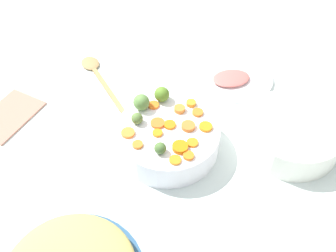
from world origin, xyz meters
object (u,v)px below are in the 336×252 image
at_px(serving_bowl_carrots, 168,138).
at_px(casserole_dish, 292,134).
at_px(wooden_spoon, 97,73).
at_px(ham_plate, 237,78).

distance_m(serving_bowl_carrots, casserole_dish, 0.33).
height_order(wooden_spoon, ham_plate, same).
height_order(casserole_dish, ham_plate, casserole_dish).
relative_size(wooden_spoon, casserole_dish, 1.03).
xyz_separation_m(serving_bowl_carrots, wooden_spoon, (-0.26, -0.29, -0.03)).
bearing_deg(wooden_spoon, serving_bowl_carrots, 48.28).
relative_size(serving_bowl_carrots, ham_plate, 1.20).
relative_size(casserole_dish, ham_plate, 1.15).
distance_m(serving_bowl_carrots, ham_plate, 0.36).
height_order(wooden_spoon, casserole_dish, casserole_dish).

